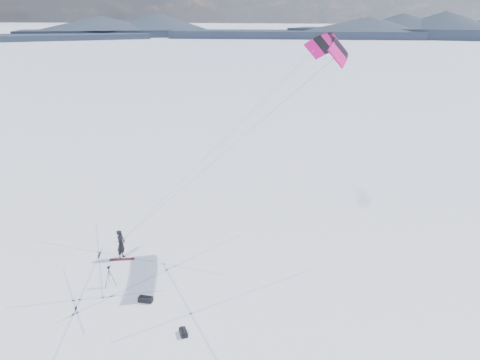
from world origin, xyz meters
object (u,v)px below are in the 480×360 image
(snowboard, at_px, (122,259))
(tripod, at_px, (109,273))
(gear_bag_a, at_px, (145,299))
(gear_bag_b, at_px, (183,332))
(snowkiter, at_px, (122,258))

(snowboard, distance_m, tripod, 3.00)
(gear_bag_a, bearing_deg, snowboard, 130.04)
(snowboard, relative_size, tripod, 1.23)
(snowboard, relative_size, gear_bag_b, 2.20)
(snowkiter, distance_m, tripod, 3.21)
(snowkiter, height_order, snowboard, snowkiter)
(snowkiter, relative_size, snowboard, 1.25)
(gear_bag_b, bearing_deg, gear_bag_a, -159.26)
(snowboard, xyz_separation_m, gear_bag_b, (6.51, -5.33, 0.10))
(snowboard, xyz_separation_m, tripod, (0.95, -2.75, 0.76))
(snowkiter, height_order, tripod, tripod)
(tripod, height_order, gear_bag_b, tripod)
(snowkiter, relative_size, gear_bag_a, 2.46)
(gear_bag_a, height_order, gear_bag_b, gear_bag_a)
(tripod, height_order, gear_bag_a, tripod)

